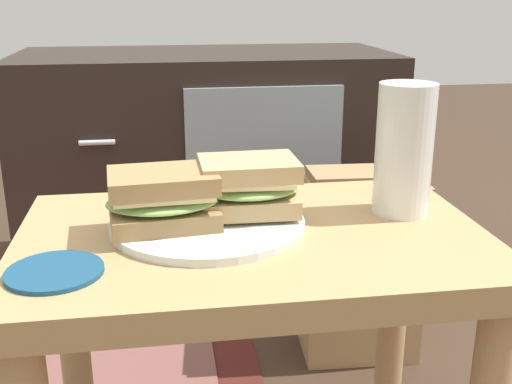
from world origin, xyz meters
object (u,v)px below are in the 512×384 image
sandwich_back (249,186)px  beer_glass (404,151)px  plate (208,223)px  coaster (55,272)px  tv_cabinet (208,161)px  paper_bag (361,265)px  sandwich_front (163,199)px

sandwich_back → beer_glass: beer_glass is taller
plate → coaster: plate is taller
tv_cabinet → paper_bag: 0.59m
paper_bag → coaster: bearing=-134.2°
sandwich_back → beer_glass: (0.20, 0.01, 0.04)m
tv_cabinet → paper_bag: bearing=-62.2°
tv_cabinet → sandwich_back: (-0.02, -0.91, 0.22)m
plate → sandwich_front: (-0.05, -0.01, 0.04)m
tv_cabinet → sandwich_front: 0.97m
sandwich_back → tv_cabinet: bearing=89.0°
tv_cabinet → beer_glass: (0.18, -0.91, 0.25)m
sandwich_front → sandwich_back: bearing=11.7°
beer_glass → paper_bag: bearing=77.5°
sandwich_back → paper_bag: bearing=54.3°
sandwich_front → plate: bearing=11.7°
sandwich_back → paper_bag: sandwich_back is taller
sandwich_front → paper_bag: bearing=47.1°
sandwich_front → coaster: bearing=-139.4°
paper_bag → sandwich_front: bearing=-132.9°
sandwich_front → coaster: size_ratio=1.45×
paper_bag → tv_cabinet: bearing=117.8°
sandwich_front → coaster: sandwich_front is taller
sandwich_back → beer_glass: 0.20m
beer_glass → paper_bag: beer_glass is taller
coaster → paper_bag: 0.77m
plate → paper_bag: plate is taller
coaster → paper_bag: bearing=45.8°
sandwich_front → paper_bag: 0.65m
beer_glass → sandwich_back: bearing=-178.4°
sandwich_front → beer_glass: size_ratio=0.86×
sandwich_back → beer_glass: bearing=1.6°
tv_cabinet → plate: tv_cabinet is taller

